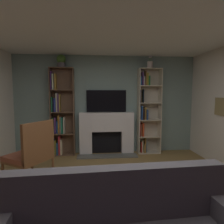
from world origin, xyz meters
TOP-DOWN VIEW (x-y plane):
  - ground_plane at (0.00, 0.00)m, footprint 6.46×6.46m
  - wall_back_accent at (0.00, 2.72)m, footprint 4.81×0.06m
  - ceiling at (0.00, 0.00)m, footprint 4.81×5.50m
  - fireplace at (0.00, 2.56)m, footprint 1.50×0.55m
  - tv at (0.00, 2.66)m, footprint 1.03×0.06m
  - bookshelf_left at (-1.18, 2.59)m, footprint 0.59×0.26m
  - bookshelf_right at (1.05, 2.58)m, footprint 0.59×0.30m
  - potted_plant at (-1.12, 2.54)m, footprint 0.22×0.22m
  - vase_with_flowers at (1.12, 2.54)m, footprint 0.14×0.14m
  - armchair at (-1.41, 0.98)m, footprint 0.85×0.87m

SIDE VIEW (x-z plane):
  - ground_plane at x=0.00m, z-range 0.00..0.00m
  - armchair at x=-1.41m, z-range 0.00..1.11m
  - fireplace at x=0.00m, z-range 0.04..1.12m
  - bookshelf_left at x=-1.18m, z-range -0.09..2.12m
  - bookshelf_right at x=1.05m, z-range -0.02..2.19m
  - wall_back_accent at x=0.00m, z-range 0.00..2.55m
  - tv at x=0.00m, z-range 1.09..1.66m
  - vase_with_flowers at x=1.12m, z-range 2.16..2.47m
  - potted_plant at x=-1.12m, z-range 2.21..2.52m
  - ceiling at x=0.00m, z-range 2.55..2.61m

